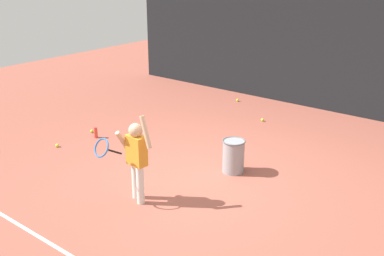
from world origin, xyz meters
TOP-DOWN VIEW (x-y plane):
  - ground_plane at (0.00, 0.00)m, footprint 20.00×20.00m
  - court_line_baseline at (0.00, -2.48)m, footprint 9.00×0.05m
  - back_fence_windscreen at (0.00, 4.83)m, footprint 11.04×0.08m
  - fence_post_0 at (-5.37, 4.89)m, footprint 0.09×0.09m
  - fence_post_1 at (-1.79, 4.89)m, footprint 0.09×0.09m
  - tennis_player at (-0.29, -1.01)m, footprint 0.76×0.57m
  - ball_hopper at (0.28, 0.68)m, footprint 0.38×0.38m
  - water_bottle at (-2.72, 0.28)m, footprint 0.07×0.07m
  - tennis_ball_1 at (-2.92, -0.50)m, footprint 0.07×0.07m
  - tennis_ball_3 at (-3.00, 0.41)m, footprint 0.07×0.07m
  - tennis_ball_4 at (-0.60, 3.19)m, footprint 0.07×0.07m
  - tennis_ball_5 at (-1.85, 4.11)m, footprint 0.07×0.07m
  - tennis_ball_6 at (-1.86, 0.27)m, footprint 0.07×0.07m

SIDE VIEW (x-z plane):
  - ground_plane at x=0.00m, z-range 0.00..0.00m
  - court_line_baseline at x=0.00m, z-range 0.00..0.00m
  - tennis_ball_1 at x=-2.92m, z-range 0.00..0.07m
  - tennis_ball_3 at x=-3.00m, z-range 0.00..0.07m
  - tennis_ball_4 at x=-0.60m, z-range 0.00..0.07m
  - tennis_ball_5 at x=-1.85m, z-range 0.00..0.07m
  - tennis_ball_6 at x=-1.86m, z-range 0.00..0.07m
  - water_bottle at x=-2.72m, z-range 0.00..0.22m
  - ball_hopper at x=0.28m, z-range 0.01..0.57m
  - tennis_player at x=-0.29m, z-range 0.05..1.40m
  - back_fence_windscreen at x=0.00m, z-range 0.00..2.93m
  - fence_post_0 at x=-5.37m, z-range 0.00..3.08m
  - fence_post_1 at x=-1.79m, z-range 0.00..3.08m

